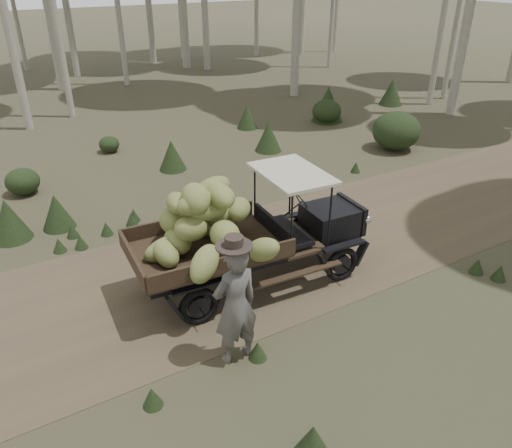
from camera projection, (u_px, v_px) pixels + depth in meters
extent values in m
plane|color=#473D2B|center=(318.00, 241.00, 10.27)|extent=(120.00, 120.00, 0.00)
cube|color=brown|center=(318.00, 240.00, 10.26)|extent=(70.00, 4.00, 0.01)
cube|color=black|center=(330.00, 219.00, 9.22)|extent=(0.92, 0.88, 0.48)
cube|color=black|center=(351.00, 214.00, 9.41)|extent=(0.14, 0.88, 0.54)
cube|color=black|center=(272.00, 229.00, 8.69)|extent=(0.15, 1.22, 0.48)
cube|color=#38281C|center=(207.00, 250.00, 8.25)|extent=(2.54, 1.73, 0.07)
cube|color=#38281C|center=(190.00, 222.00, 8.79)|extent=(2.44, 0.21, 0.28)
cube|color=#38281C|center=(225.00, 265.00, 7.55)|extent=(2.44, 0.21, 0.28)
cube|color=#38281C|center=(132.00, 259.00, 7.69)|extent=(0.15, 1.57, 0.28)
cube|color=#BEBA9E|center=(292.00, 173.00, 8.38)|extent=(1.10, 1.55, 0.05)
cube|color=black|center=(248.00, 245.00, 9.03)|extent=(4.02, 0.34, 0.16)
cube|color=black|center=(265.00, 263.00, 8.51)|extent=(4.02, 0.34, 0.16)
torus|color=black|center=(301.00, 231.00, 9.96)|extent=(0.67, 0.16, 0.66)
torus|color=black|center=(342.00, 264.00, 8.86)|extent=(0.67, 0.16, 0.66)
torus|color=black|center=(171.00, 263.00, 8.88)|extent=(0.67, 0.16, 0.66)
torus|color=black|center=(199.00, 307.00, 7.78)|extent=(0.67, 0.16, 0.66)
sphere|color=beige|center=(342.00, 203.00, 9.73)|extent=(0.16, 0.16, 0.16)
sphere|color=beige|center=(367.00, 219.00, 9.11)|extent=(0.16, 0.16, 0.16)
ellipsoid|color=olive|center=(163.00, 249.00, 7.85)|extent=(0.80, 0.48, 0.57)
ellipsoid|color=olive|center=(219.00, 213.00, 8.20)|extent=(0.78, 0.60, 0.42)
ellipsoid|color=olive|center=(199.00, 207.00, 7.95)|extent=(0.72, 0.86, 0.44)
ellipsoid|color=olive|center=(211.00, 191.00, 7.92)|extent=(0.81, 0.45, 0.63)
ellipsoid|color=olive|center=(225.00, 218.00, 8.66)|extent=(0.63, 0.63, 0.32)
ellipsoid|color=olive|center=(238.00, 209.00, 8.33)|extent=(0.74, 0.72, 0.46)
ellipsoid|color=olive|center=(208.00, 210.00, 7.84)|extent=(0.74, 0.40, 0.43)
ellipsoid|color=olive|center=(195.00, 202.00, 7.61)|extent=(0.68, 0.40, 0.49)
ellipsoid|color=olive|center=(178.00, 241.00, 7.96)|extent=(0.46, 0.60, 0.45)
ellipsoid|color=olive|center=(173.00, 221.00, 8.09)|extent=(0.49, 0.73, 0.62)
ellipsoid|color=olive|center=(198.00, 202.00, 8.08)|extent=(0.61, 0.85, 0.51)
ellipsoid|color=olive|center=(218.00, 194.00, 7.77)|extent=(0.36, 0.75, 0.46)
ellipsoid|color=olive|center=(210.00, 218.00, 8.68)|extent=(0.47, 0.73, 0.57)
ellipsoid|color=olive|center=(191.00, 228.00, 7.76)|extent=(0.69, 0.50, 0.52)
ellipsoid|color=olive|center=(181.00, 205.00, 8.00)|extent=(0.37, 0.74, 0.37)
ellipsoid|color=olive|center=(218.00, 196.00, 7.81)|extent=(0.61, 0.74, 0.44)
ellipsoid|color=olive|center=(199.00, 223.00, 8.66)|extent=(0.60, 0.84, 0.53)
ellipsoid|color=olive|center=(225.00, 235.00, 7.66)|extent=(0.51, 0.68, 0.55)
ellipsoid|color=olive|center=(177.00, 203.00, 7.92)|extent=(0.55, 0.85, 0.47)
ellipsoid|color=olive|center=(196.00, 199.00, 7.61)|extent=(0.55, 0.75, 0.61)
ellipsoid|color=olive|center=(166.00, 253.00, 7.74)|extent=(0.43, 0.68, 0.53)
ellipsoid|color=olive|center=(205.00, 264.00, 7.32)|extent=(0.84, 0.76, 0.66)
ellipsoid|color=olive|center=(263.00, 250.00, 7.71)|extent=(0.68, 0.80, 0.61)
imported|color=#524F4B|center=(236.00, 306.00, 6.83)|extent=(0.69, 0.47, 1.85)
cylinder|color=#322823|center=(234.00, 246.00, 6.38)|extent=(0.51, 0.51, 0.02)
cylinder|color=#322823|center=(234.00, 242.00, 6.35)|extent=(0.26, 0.26, 0.15)
cone|color=#233319|center=(392.00, 92.00, 19.63)|extent=(0.91, 0.91, 1.01)
cone|color=#233319|center=(57.00, 211.00, 10.59)|extent=(0.70, 0.70, 0.77)
cone|color=#233319|center=(9.00, 220.00, 10.13)|extent=(0.80, 0.80, 0.89)
ellipsoid|color=#233319|center=(109.00, 144.00, 14.87)|extent=(0.60, 0.60, 0.48)
cone|color=#233319|center=(328.00, 104.00, 17.59)|extent=(1.10, 1.10, 1.22)
cone|color=#233319|center=(247.00, 117.00, 16.92)|extent=(0.70, 0.70, 0.78)
cone|color=#233319|center=(312.00, 444.00, 5.61)|extent=(0.53, 0.53, 0.59)
ellipsoid|color=#233319|center=(22.00, 181.00, 12.16)|extent=(0.81, 0.81, 0.65)
cone|color=#233319|center=(268.00, 136.00, 14.88)|extent=(0.80, 0.80, 0.89)
ellipsoid|color=#233319|center=(396.00, 131.00, 14.94)|extent=(1.42, 1.42, 1.14)
cone|color=#233319|center=(172.00, 155.00, 13.55)|extent=(0.75, 0.75, 0.83)
ellipsoid|color=#233319|center=(327.00, 111.00, 17.48)|extent=(1.01, 1.01, 0.81)
cone|color=#233319|center=(173.00, 213.00, 11.04)|extent=(0.27, 0.27, 0.30)
cone|color=#233319|center=(152.00, 397.00, 6.40)|extent=(0.27, 0.27, 0.30)
cone|color=#233319|center=(80.00, 242.00, 9.93)|extent=(0.27, 0.27, 0.30)
cone|color=#233319|center=(176.00, 200.00, 11.62)|extent=(0.27, 0.27, 0.30)
cone|color=#233319|center=(134.00, 215.00, 10.97)|extent=(0.27, 0.27, 0.30)
cone|color=#233319|center=(477.00, 266.00, 9.15)|extent=(0.27, 0.27, 0.30)
cone|color=#233319|center=(106.00, 228.00, 10.42)|extent=(0.27, 0.27, 0.30)
cone|color=#233319|center=(500.00, 272.00, 8.95)|extent=(0.27, 0.27, 0.30)
cone|color=#233319|center=(258.00, 350.00, 7.17)|extent=(0.27, 0.27, 0.30)
cone|color=#233319|center=(356.00, 167.00, 13.49)|extent=(0.27, 0.27, 0.30)
cone|color=#233319|center=(59.00, 245.00, 9.82)|extent=(0.27, 0.27, 0.30)
cone|color=#233319|center=(72.00, 231.00, 10.33)|extent=(0.27, 0.27, 0.30)
cone|color=#233319|center=(131.00, 219.00, 10.80)|extent=(0.27, 0.27, 0.30)
cone|color=#233319|center=(318.00, 179.00, 12.77)|extent=(0.27, 0.27, 0.30)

